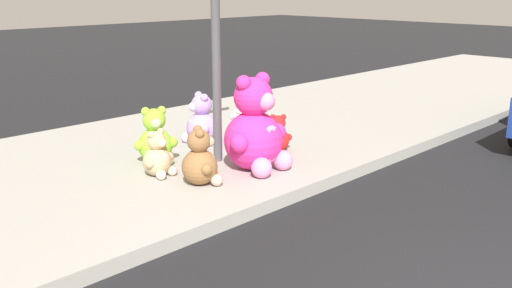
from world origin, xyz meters
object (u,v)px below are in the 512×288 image
sign_pole (216,24)px  plush_lavender (201,123)px  plush_brown (201,161)px  plush_tan (158,158)px  plush_lime (155,140)px  plush_pink_large (256,132)px  plush_white (239,129)px  plush_red (278,136)px

sign_pole → plush_lavender: size_ratio=4.44×
sign_pole → plush_brown: 1.68m
plush_tan → plush_brown: bearing=-72.9°
plush_brown → plush_lime: bearing=84.0°
plush_pink_large → plush_white: size_ratio=2.20×
plush_white → plush_red: plush_white is taller
sign_pole → plush_white: 1.69m
sign_pole → plush_lime: sign_pole is taller
plush_white → plush_brown: 1.67m
plush_lime → plush_brown: (-0.11, -1.02, -0.02)m
plush_tan → plush_pink_large: bearing=-32.9°
plush_red → plush_lavender: bearing=116.5°
sign_pole → plush_tan: (-0.88, 0.04, -1.48)m
plush_pink_large → plush_brown: bearing=175.9°
plush_pink_large → plush_tan: plush_pink_large is taller
plush_tan → plush_red: 1.76m
sign_pole → plush_tan: size_ratio=5.80×
plush_lime → plush_brown: size_ratio=1.08×
plush_white → plush_brown: size_ratio=0.80×
plush_lime → plush_brown: plush_lime is taller
sign_pole → plush_brown: sign_pole is taller
plush_white → plush_tan: plush_tan is taller
sign_pole → plush_brown: (-0.71, -0.53, -1.44)m
plush_white → plush_tan: size_ratio=0.95×
plush_white → plush_brown: (-1.41, -0.90, 0.05)m
plush_tan → sign_pole: bearing=-2.7°
plush_red → plush_pink_large: bearing=-155.4°
plush_white → plush_lime: (-1.30, 0.12, 0.07)m
plush_pink_large → plush_lavender: plush_pink_large is taller
plush_white → plush_lime: 1.31m
plush_white → plush_pink_large: bearing=-122.9°
plush_brown → plush_lavender: 1.68m
plush_pink_large → plush_tan: (-0.97, 0.63, -0.24)m
plush_pink_large → plush_tan: bearing=147.1°
sign_pole → plush_lime: 1.61m
sign_pole → plush_brown: bearing=-143.2°
plush_lavender → plush_brown: bearing=-129.3°
plush_tan → plush_lavender: bearing=30.5°
plush_lime → plush_brown: 1.02m
sign_pole → plush_white: bearing=27.8°
plush_brown → plush_lavender: size_ratio=0.91×
plush_red → plush_lavender: plush_lavender is taller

